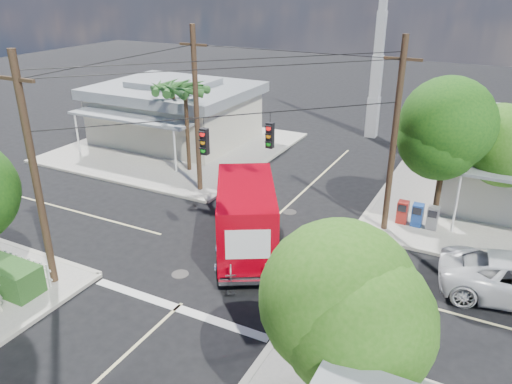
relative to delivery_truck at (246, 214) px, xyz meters
The scene contains 13 objects.
ground 1.83m from the delivery_truck, 98.93° to the right, with size 120.00×120.00×0.00m, color black.
sidewalk_nw 15.02m from the delivery_truck, 137.46° to the left, with size 14.12×14.12×0.14m.
road_markings 2.80m from the delivery_truck, 93.13° to the right, with size 32.00×32.00×0.01m.
building_nw 16.84m from the delivery_truck, 136.07° to the left, with size 10.80×10.20×4.30m.
radio_tower 19.63m from the delivery_truck, 88.88° to the left, with size 0.80×0.80×17.00m.
tree_ne_front 9.78m from the delivery_truck, 40.13° to the left, with size 4.21×4.14×6.66m.
tree_ne_back 12.92m from the delivery_truck, 40.16° to the left, with size 3.77×3.66×5.82m.
tree_se 10.84m from the delivery_truck, 49.37° to the right, with size 3.67×3.54×5.62m.
palm_nw_front 10.71m from the delivery_truck, 138.62° to the left, with size 3.01×3.08×5.59m.
palm_nw_back 13.01m from the delivery_truck, 139.51° to the left, with size 3.01×3.08×5.19m.
utility_poles 3.56m from the delivery_truck, 154.33° to the left, with size 12.00×10.68×9.00m.
vending_boxes 8.42m from the delivery_truck, 40.34° to the left, with size 1.90×0.50×1.10m.
delivery_truck is the anchor object (origin of this frame).
Camera 1 is at (9.48, -16.33, 11.11)m, focal length 35.00 mm.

